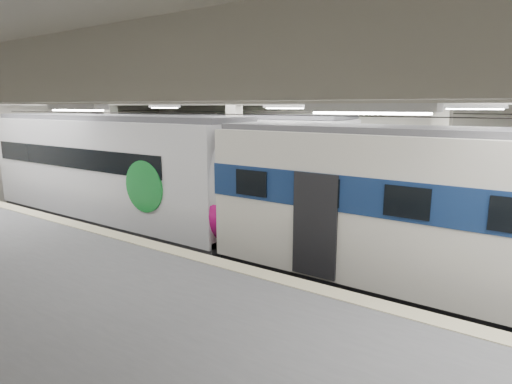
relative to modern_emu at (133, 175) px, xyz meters
The scene contains 4 objects.
station_hall 6.18m from the modern_emu, 16.55° to the right, with size 36.00×24.00×5.75m.
modern_emu is the anchor object (origin of this frame).
older_rer 12.21m from the modern_emu, ahead, with size 13.52×2.99×4.46m.
far_train 5.52m from the modern_emu, 94.11° to the left, with size 14.43×3.19×4.57m.
Camera 1 is at (7.86, -11.08, 4.97)m, focal length 30.00 mm.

